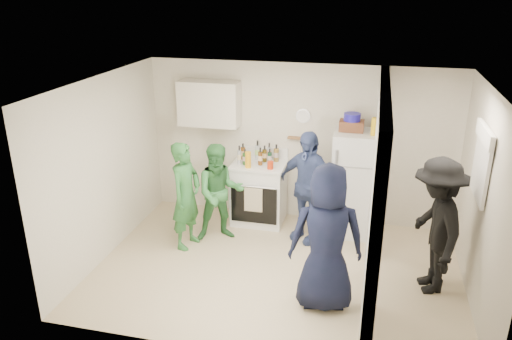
% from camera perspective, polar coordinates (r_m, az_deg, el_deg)
% --- Properties ---
extents(floor, '(4.80, 4.80, 0.00)m').
position_cam_1_polar(floor, '(6.85, 2.39, -11.27)').
color(floor, '#C7B48C').
rests_on(floor, ground).
extents(wall_back, '(4.80, 0.00, 4.80)m').
position_cam_1_polar(wall_back, '(7.85, 4.96, 3.06)').
color(wall_back, silver).
rests_on(wall_back, floor).
extents(wall_front, '(4.80, 0.00, 4.80)m').
position_cam_1_polar(wall_front, '(4.78, -1.42, -9.14)').
color(wall_front, silver).
rests_on(wall_front, floor).
extents(wall_left, '(0.00, 3.40, 3.40)m').
position_cam_1_polar(wall_left, '(7.09, -16.83, 0.24)').
color(wall_left, silver).
rests_on(wall_left, floor).
extents(wall_right, '(0.00, 3.40, 3.40)m').
position_cam_1_polar(wall_right, '(6.32, 24.48, -3.36)').
color(wall_right, silver).
rests_on(wall_right, floor).
extents(ceiling, '(4.80, 4.80, 0.00)m').
position_cam_1_polar(ceiling, '(5.91, 2.75, 9.71)').
color(ceiling, white).
rests_on(ceiling, wall_back).
extents(partition_pier_back, '(0.12, 1.20, 2.50)m').
position_cam_1_polar(partition_pier_back, '(7.21, 13.68, 0.88)').
color(partition_pier_back, silver).
rests_on(partition_pier_back, floor).
extents(partition_pier_front, '(0.12, 1.20, 2.50)m').
position_cam_1_polar(partition_pier_front, '(5.18, 13.37, -7.22)').
color(partition_pier_front, silver).
rests_on(partition_pier_front, floor).
extents(partition_header, '(0.12, 1.00, 0.40)m').
position_cam_1_polar(partition_header, '(5.86, 14.41, 6.97)').
color(partition_header, silver).
rests_on(partition_header, partition_pier_back).
extents(stove, '(0.83, 0.69, 0.98)m').
position_cam_1_polar(stove, '(7.91, 0.35, -2.58)').
color(stove, white).
rests_on(stove, floor).
extents(upper_cabinet, '(0.95, 0.34, 0.70)m').
position_cam_1_polar(upper_cabinet, '(7.84, -5.36, 7.57)').
color(upper_cabinet, silver).
rests_on(upper_cabinet, wall_back).
extents(fridge, '(0.66, 0.64, 1.60)m').
position_cam_1_polar(fridge, '(7.59, 11.15, -1.53)').
color(fridge, silver).
rests_on(fridge, floor).
extents(wicker_basket, '(0.35, 0.25, 0.15)m').
position_cam_1_polar(wicker_basket, '(7.36, 10.87, 4.99)').
color(wicker_basket, brown).
rests_on(wicker_basket, fridge).
extents(blue_bowl, '(0.24, 0.24, 0.11)m').
position_cam_1_polar(blue_bowl, '(7.33, 10.94, 5.97)').
color(blue_bowl, '#1E169A').
rests_on(blue_bowl, wicker_basket).
extents(yellow_cup_stack_top, '(0.09, 0.09, 0.25)m').
position_cam_1_polar(yellow_cup_stack_top, '(7.20, 13.37, 4.85)').
color(yellow_cup_stack_top, yellow).
rests_on(yellow_cup_stack_top, fridge).
extents(wall_clock, '(0.22, 0.02, 0.22)m').
position_cam_1_polar(wall_clock, '(7.70, 5.41, 6.17)').
color(wall_clock, white).
rests_on(wall_clock, wall_back).
extents(spice_shelf, '(0.35, 0.08, 0.03)m').
position_cam_1_polar(spice_shelf, '(7.77, 4.92, 3.65)').
color(spice_shelf, olive).
rests_on(spice_shelf, wall_back).
extents(nook_window, '(0.03, 0.70, 0.80)m').
position_cam_1_polar(nook_window, '(6.36, 24.54, 0.67)').
color(nook_window, black).
rests_on(nook_window, wall_right).
extents(nook_window_frame, '(0.04, 0.76, 0.86)m').
position_cam_1_polar(nook_window_frame, '(6.36, 24.41, 0.68)').
color(nook_window_frame, white).
rests_on(nook_window_frame, wall_right).
extents(nook_valance, '(0.04, 0.82, 0.18)m').
position_cam_1_polar(nook_valance, '(6.25, 24.66, 3.71)').
color(nook_valance, white).
rests_on(nook_valance, wall_right).
extents(yellow_cup_stack_stove, '(0.09, 0.09, 0.25)m').
position_cam_1_polar(yellow_cup_stack_stove, '(7.51, -0.92, 1.18)').
color(yellow_cup_stack_stove, '#F1A614').
rests_on(yellow_cup_stack_stove, stove).
extents(red_cup, '(0.09, 0.09, 0.12)m').
position_cam_1_polar(red_cup, '(7.48, 1.65, 0.55)').
color(red_cup, red).
rests_on(red_cup, stove).
extents(person_green_left, '(0.49, 0.64, 1.57)m').
position_cam_1_polar(person_green_left, '(7.14, -8.00, -2.92)').
color(person_green_left, '#2D703B').
rests_on(person_green_left, floor).
extents(person_green_center, '(0.88, 0.80, 1.47)m').
position_cam_1_polar(person_green_center, '(7.31, -4.15, -2.61)').
color(person_green_center, '#357A45').
rests_on(person_green_center, floor).
extents(person_denim, '(1.06, 0.82, 1.68)m').
position_cam_1_polar(person_denim, '(7.26, 5.83, -1.92)').
color(person_denim, '#3B4782').
rests_on(person_denim, floor).
extents(person_navy, '(0.96, 0.71, 1.78)m').
position_cam_1_polar(person_navy, '(5.79, 8.07, -7.75)').
color(person_navy, black).
rests_on(person_navy, floor).
extents(person_nook, '(0.86, 1.22, 1.73)m').
position_cam_1_polar(person_nook, '(6.43, 19.85, -6.06)').
color(person_nook, black).
rests_on(person_nook, floor).
extents(bottle_a, '(0.08, 0.08, 0.26)m').
position_cam_1_polar(bottle_a, '(7.88, -1.50, 2.15)').
color(bottle_a, brown).
rests_on(bottle_a, stove).
extents(bottle_b, '(0.08, 0.08, 0.25)m').
position_cam_1_polar(bottle_b, '(7.65, -1.26, 1.52)').
color(bottle_b, '#24571D').
rests_on(bottle_b, stove).
extents(bottle_c, '(0.08, 0.08, 0.31)m').
position_cam_1_polar(bottle_c, '(7.85, 0.17, 2.29)').
color(bottle_c, '#ABB3B9').
rests_on(bottle_c, stove).
extents(bottle_d, '(0.07, 0.07, 0.28)m').
position_cam_1_polar(bottle_d, '(7.62, 0.49, 1.57)').
color(bottle_d, '#613611').
rests_on(bottle_d, stove).
extents(bottle_e, '(0.06, 0.06, 0.28)m').
position_cam_1_polar(bottle_e, '(7.84, 1.52, 2.13)').
color(bottle_e, '#ABB4BD').
rests_on(bottle_e, stove).
extents(bottle_f, '(0.07, 0.07, 0.24)m').
position_cam_1_polar(bottle_f, '(7.68, 1.57, 1.59)').
color(bottle_f, '#163C22').
rests_on(bottle_f, stove).
extents(bottle_g, '(0.08, 0.08, 0.28)m').
position_cam_1_polar(bottle_g, '(7.78, 2.34, 1.96)').
color(bottle_g, olive).
rests_on(bottle_g, stove).
extents(bottle_h, '(0.06, 0.06, 0.30)m').
position_cam_1_polar(bottle_h, '(7.64, -1.93, 1.72)').
color(bottle_h, '#9B9EA6').
rests_on(bottle_h, stove).
extents(bottle_i, '(0.07, 0.07, 0.26)m').
position_cam_1_polar(bottle_i, '(7.76, 0.99, 1.88)').
color(bottle_i, '#513E0D').
rests_on(bottle_i, stove).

